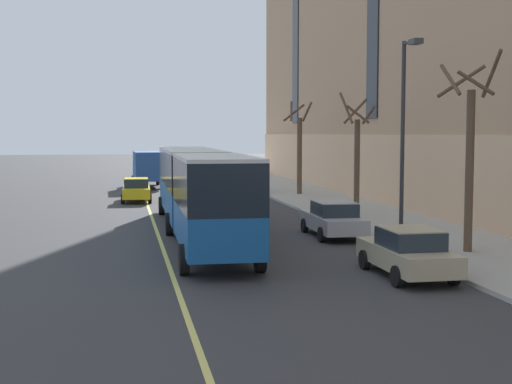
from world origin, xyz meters
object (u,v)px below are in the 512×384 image
at_px(parked_car_champagne_1, 408,252).
at_px(fire_hydrant, 324,208).
at_px(parked_car_black_2, 244,183).
at_px(city_bus, 197,187).
at_px(street_tree_far_downtown, 299,148).
at_px(street_lamp, 405,123).
at_px(parked_car_silver_3, 333,219).
at_px(box_truck, 147,167).
at_px(street_tree_far_uptown, 357,155).
at_px(taxi_cab, 136,190).
at_px(street_tree_mid_block, 470,152).

height_order(parked_car_champagne_1, fire_hydrant, parked_car_champagne_1).
bearing_deg(parked_car_black_2, city_bus, -104.92).
xyz_separation_m(parked_car_champagne_1, fire_hydrant, (1.79, 15.60, -0.29)).
distance_m(street_tree_far_downtown, street_lamp, 23.96).
bearing_deg(parked_car_silver_3, fire_hydrant, 77.12).
xyz_separation_m(box_truck, street_tree_far_uptown, (10.43, -22.62, 1.62)).
bearing_deg(street_lamp, parked_car_silver_3, 113.56).
distance_m(taxi_cab, street_tree_mid_block, 26.06).
xyz_separation_m(city_bus, street_tree_mid_block, (9.26, -6.89, 1.66)).
height_order(parked_car_champagne_1, parked_car_silver_3, same).
bearing_deg(parked_car_champagne_1, street_tree_mid_block, 41.94).
bearing_deg(street_tree_mid_block, street_lamp, 138.85).
height_order(parked_car_silver_3, street_lamp, street_lamp).
relative_size(city_bus, street_tree_far_uptown, 3.14).
bearing_deg(city_bus, parked_car_champagne_1, -61.69).
relative_size(parked_car_silver_3, street_tree_far_downtown, 0.73).
bearing_deg(street_tree_mid_block, city_bus, 143.37).
bearing_deg(street_tree_mid_block, taxi_cab, 116.60).
relative_size(parked_car_champagne_1, box_truck, 0.63).
xyz_separation_m(parked_car_silver_3, street_tree_mid_block, (3.51, -5.42, 3.02)).
xyz_separation_m(street_tree_mid_block, fire_hydrant, (-1.95, 12.24, -3.31)).
height_order(parked_car_black_2, street_tree_far_uptown, street_tree_far_uptown).
bearing_deg(fire_hydrant, street_lamp, -89.46).
xyz_separation_m(street_lamp, fire_hydrant, (-0.10, 10.62, -4.38)).
xyz_separation_m(parked_car_black_2, box_truck, (-6.87, 7.07, 0.93)).
height_order(city_bus, box_truck, city_bus).
xyz_separation_m(street_tree_mid_block, street_tree_far_uptown, (-0.01, 12.69, -0.48)).
xyz_separation_m(street_tree_mid_block, street_lamp, (-1.85, 1.62, 1.06)).
relative_size(box_truck, street_tree_far_downtown, 1.10).
height_order(street_tree_far_downtown, fire_hydrant, street_tree_far_downtown).
bearing_deg(parked_car_silver_3, street_tree_far_downtown, 80.10).
height_order(parked_car_black_2, street_tree_far_downtown, street_tree_far_downtown).
height_order(street_tree_mid_block, street_tree_far_uptown, street_tree_mid_block).
bearing_deg(parked_car_silver_3, parked_car_black_2, 90.16).
height_order(city_bus, street_tree_far_uptown, street_tree_far_uptown).
height_order(street_tree_mid_block, fire_hydrant, street_tree_mid_block).
xyz_separation_m(taxi_cab, street_lamp, (9.74, -21.52, 4.09)).
bearing_deg(street_tree_far_downtown, city_bus, -116.47).
bearing_deg(parked_car_silver_3, city_bus, 165.72).
bearing_deg(parked_car_champagne_1, street_tree_far_downtown, 82.63).
xyz_separation_m(parked_car_black_2, parked_car_silver_3, (0.06, -22.82, 0.00)).
relative_size(box_truck, street_lamp, 0.93).
bearing_deg(city_bus, parked_car_black_2, 75.08).
relative_size(parked_car_silver_3, street_tree_far_uptown, 0.74).
relative_size(parked_car_black_2, street_tree_far_downtown, 0.64).
bearing_deg(street_tree_mid_block, parked_car_black_2, 97.21).
bearing_deg(box_truck, taxi_cab, -95.41).
bearing_deg(street_tree_far_uptown, taxi_cab, 137.94).
distance_m(city_bus, street_tree_far_downtown, 20.79).
relative_size(parked_car_champagne_1, street_tree_mid_block, 0.62).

